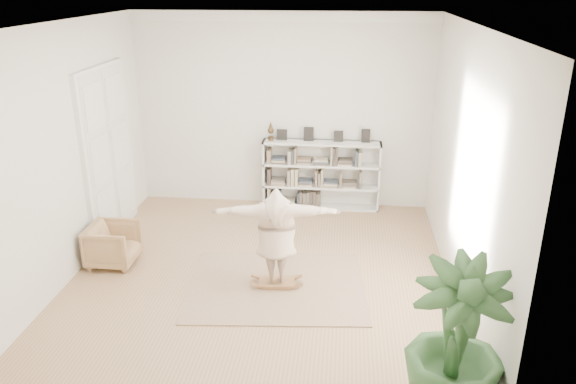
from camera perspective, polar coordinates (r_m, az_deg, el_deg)
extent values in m
plane|color=#9B7150|center=(8.39, -2.84, -8.63)|extent=(6.00, 6.00, 0.00)
plane|color=silver|center=(10.53, -0.55, 8.14)|extent=(5.50, 0.00, 5.50)
plane|color=silver|center=(4.95, -8.45, -7.53)|extent=(5.50, 0.00, 5.50)
plane|color=silver|center=(8.52, -21.70, 3.52)|extent=(0.00, 6.00, 6.00)
plane|color=silver|center=(7.74, 17.51, 2.37)|extent=(0.00, 6.00, 6.00)
plane|color=white|center=(7.31, -3.36, 16.70)|extent=(6.00, 6.00, 0.00)
cube|color=white|center=(10.23, -0.62, 17.45)|extent=(5.50, 0.12, 0.18)
cube|color=white|center=(9.73, -17.81, 3.60)|extent=(0.08, 1.78, 2.92)
cube|color=silver|center=(9.38, -18.63, 2.86)|extent=(0.06, 0.78, 2.80)
cube|color=silver|center=(10.08, -16.83, 4.29)|extent=(0.06, 0.78, 2.80)
cube|color=silver|center=(10.70, -2.40, 1.93)|extent=(0.04, 0.35, 1.30)
cube|color=silver|center=(10.62, 9.22, 1.51)|extent=(0.04, 0.35, 1.30)
cube|color=silver|center=(10.75, 3.43, 2.00)|extent=(2.20, 0.04, 1.30)
cube|color=silver|center=(10.83, 3.32, -1.42)|extent=(2.20, 0.35, 0.04)
cube|color=silver|center=(10.68, 3.36, 0.62)|extent=(2.20, 0.35, 0.04)
cube|color=silver|center=(10.54, 3.41, 2.81)|extent=(2.20, 0.35, 0.04)
cube|color=silver|center=(10.41, 3.46, 5.00)|extent=(2.20, 0.35, 0.04)
cube|color=black|center=(10.48, -0.63, 5.94)|extent=(0.18, 0.07, 0.24)
cube|color=black|center=(10.44, 2.11, 5.86)|extent=(0.18, 0.07, 0.24)
cube|color=black|center=(10.42, 5.15, 5.76)|extent=(0.18, 0.07, 0.24)
cube|color=black|center=(10.42, 7.91, 5.65)|extent=(0.18, 0.07, 0.24)
imported|color=tan|center=(9.01, -17.35, -5.11)|extent=(0.72, 0.70, 0.65)
cube|color=tan|center=(8.15, -1.15, -9.49)|extent=(2.66, 2.21, 0.02)
cube|color=#9B693E|center=(8.11, -1.15, -9.09)|extent=(0.53, 0.35, 0.03)
cube|color=#9B693E|center=(8.13, -1.15, -9.31)|extent=(0.35, 0.08, 0.04)
cube|color=#9B693E|center=(8.13, -1.15, -9.31)|extent=(0.35, 0.08, 0.04)
cube|color=#9B693E|center=(8.11, -1.15, -9.09)|extent=(0.20, 0.07, 0.10)
cube|color=#9B693E|center=(8.11, -1.15, -9.09)|extent=(0.20, 0.07, 0.10)
imported|color=beige|center=(7.76, -1.20, -4.23)|extent=(1.78, 0.62, 1.42)
imported|color=#2F552A|center=(5.81, 16.67, -14.52)|extent=(1.04, 1.04, 1.71)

